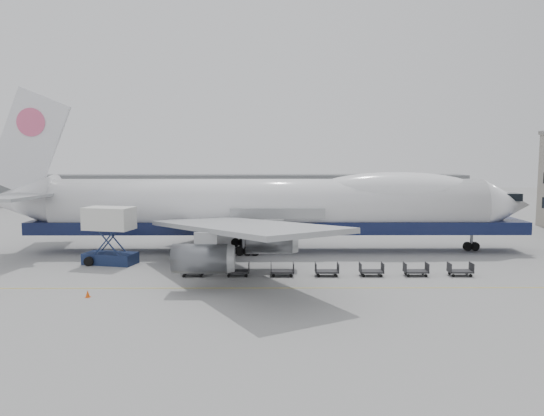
{
  "coord_description": "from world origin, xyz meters",
  "views": [
    {
      "loc": [
        0.03,
        -52.43,
        12.11
      ],
      "look_at": [
        0.33,
        6.0,
        5.96
      ],
      "focal_mm": 35.0,
      "sensor_mm": 36.0,
      "label": 1
    }
  ],
  "objects": [
    {
      "name": "hangar",
      "position": [
        -10.0,
        70.0,
        3.5
      ],
      "size": [
        110.0,
        8.0,
        7.0
      ],
      "primitive_type": "cube",
      "color": "slate",
      "rests_on": "ground"
    },
    {
      "name": "dolly_2",
      "position": [
        1.3,
        -1.34,
        0.53
      ],
      "size": [
        2.3,
        1.35,
        1.3
      ],
      "color": "#2D2D30",
      "rests_on": "ground"
    },
    {
      "name": "airliner",
      "position": [
        0.64,
        12.0,
        5.62
      ],
      "size": [
        67.0,
        55.3,
        19.98
      ],
      "color": "white",
      "rests_on": "ground"
    },
    {
      "name": "apron_line",
      "position": [
        0.0,
        -6.0,
        0.01
      ],
      "size": [
        60.0,
        0.15,
        0.01
      ],
      "primitive_type": "cube",
      "color": "gold",
      "rests_on": "ground"
    },
    {
      "name": "traffic_cone",
      "position": [
        -15.22,
        -8.95,
        0.29
      ],
      "size": [
        0.42,
        0.42,
        0.62
      ],
      "rotation": [
        0.0,
        0.0,
        -0.38
      ],
      "color": "#EB4F0C",
      "rests_on": "ground"
    },
    {
      "name": "dolly_3",
      "position": [
        5.69,
        -1.34,
        0.53
      ],
      "size": [
        2.3,
        1.35,
        1.3
      ],
      "color": "#2D2D30",
      "rests_on": "ground"
    },
    {
      "name": "dolly_1",
      "position": [
        -3.08,
        -1.34,
        0.53
      ],
      "size": [
        2.3,
        1.35,
        1.3
      ],
      "color": "#2D2D30",
      "rests_on": "ground"
    },
    {
      "name": "ground",
      "position": [
        0.0,
        0.0,
        0.0
      ],
      "size": [
        260.0,
        260.0,
        0.0
      ],
      "primitive_type": "plane",
      "color": "gray",
      "rests_on": "ground"
    },
    {
      "name": "dolly_6",
      "position": [
        18.85,
        -1.34,
        0.53
      ],
      "size": [
        2.3,
        1.35,
        1.3
      ],
      "color": "#2D2D30",
      "rests_on": "ground"
    },
    {
      "name": "dolly_4",
      "position": [
        10.07,
        -1.34,
        0.53
      ],
      "size": [
        2.3,
        1.35,
        1.3
      ],
      "color": "#2D2D30",
      "rests_on": "ground"
    },
    {
      "name": "catering_truck",
      "position": [
        -17.32,
        4.52,
        3.46
      ],
      "size": [
        6.0,
        4.72,
        6.22
      ],
      "rotation": [
        0.0,
        0.0,
        -0.24
      ],
      "color": "#182549",
      "rests_on": "ground"
    },
    {
      "name": "dolly_5",
      "position": [
        14.46,
        -1.34,
        0.53
      ],
      "size": [
        2.3,
        1.35,
        1.3
      ],
      "color": "#2D2D30",
      "rests_on": "ground"
    },
    {
      "name": "dolly_0",
      "position": [
        -7.47,
        -1.34,
        0.53
      ],
      "size": [
        2.3,
        1.35,
        1.3
      ],
      "color": "#2D2D30",
      "rests_on": "ground"
    }
  ]
}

